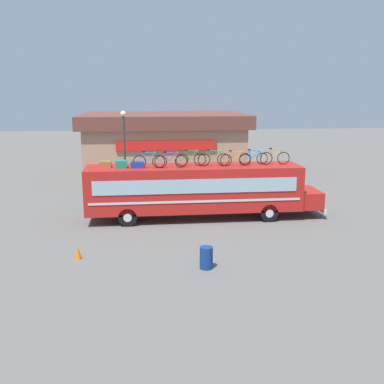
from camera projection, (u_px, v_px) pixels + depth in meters
The scene contains 16 objects.
ground_plane at pixel (194, 218), 25.48m from camera, with size 120.00×120.00×0.00m, color #605E59.
bus at pixel (198, 188), 25.13m from camera, with size 13.21×2.63×2.98m.
luggage_bag_1 at pixel (106, 164), 24.36m from camera, with size 0.60×0.44×0.34m, color olive.
luggage_bag_2 at pixel (121, 164), 24.17m from camera, with size 0.60×0.49×0.41m, color #1E7F66.
luggage_bag_3 at pixel (137, 165), 24.24m from camera, with size 0.72×0.49×0.33m, color #193899.
rooftop_bicycle_1 at pixel (149, 161), 24.06m from camera, with size 1.72×0.44×0.92m.
rooftop_bicycle_2 at pixel (171, 161), 24.19m from camera, with size 1.77×0.44×0.89m.
rooftop_bicycle_3 at pixel (191, 159), 24.80m from camera, with size 1.68×0.44×0.91m.
rooftop_bicycle_4 at pixel (214, 159), 24.78m from camera, with size 1.78×0.44×0.92m.
rooftop_bicycle_5 at pixel (235, 159), 24.79m from camera, with size 1.72×0.44×0.87m.
rooftop_bicycle_6 at pixel (254, 158), 25.36m from camera, with size 1.64×0.44×0.86m.
rooftop_bicycle_7 at pixel (275, 158), 25.25m from camera, with size 1.71×0.44×0.94m.
roadside_building at pixel (163, 142), 39.42m from camera, with size 13.90×10.28×5.14m.
trash_bin at pixel (206, 258), 18.16m from camera, with size 0.53×0.53×0.91m, color navy.
traffic_cone at pixel (78, 253), 19.21m from camera, with size 0.32×0.32×0.55m, color orange.
street_lamp at pixel (124, 145), 28.97m from camera, with size 0.36×0.36×5.80m.
Camera 1 is at (-2.84, -24.38, 7.00)m, focal length 42.22 mm.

